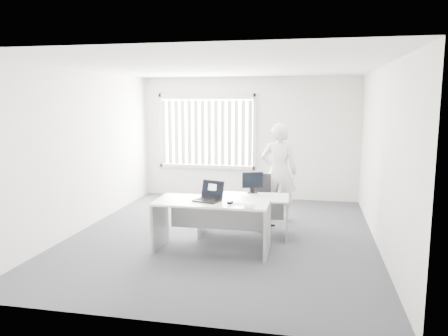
% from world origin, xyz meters
% --- Properties ---
extents(ground, '(6.00, 6.00, 0.00)m').
position_xyz_m(ground, '(0.00, 0.00, 0.00)').
color(ground, '#44454B').
rests_on(ground, ground).
extents(wall_back, '(5.00, 0.02, 2.80)m').
position_xyz_m(wall_back, '(0.00, 3.00, 1.40)').
color(wall_back, silver).
rests_on(wall_back, ground).
extents(wall_front, '(5.00, 0.02, 2.80)m').
position_xyz_m(wall_front, '(0.00, -3.00, 1.40)').
color(wall_front, silver).
rests_on(wall_front, ground).
extents(wall_left, '(0.02, 6.00, 2.80)m').
position_xyz_m(wall_left, '(-2.50, 0.00, 1.40)').
color(wall_left, silver).
rests_on(wall_left, ground).
extents(wall_right, '(0.02, 6.00, 2.80)m').
position_xyz_m(wall_right, '(2.50, 0.00, 1.40)').
color(wall_right, silver).
rests_on(wall_right, ground).
extents(ceiling, '(5.00, 6.00, 0.02)m').
position_xyz_m(ceiling, '(0.00, 0.00, 2.80)').
color(ceiling, silver).
rests_on(ceiling, wall_back).
extents(window, '(2.32, 0.06, 1.76)m').
position_xyz_m(window, '(-1.00, 2.96, 1.55)').
color(window, beige).
rests_on(window, wall_back).
extents(blinds, '(2.20, 0.10, 1.50)m').
position_xyz_m(blinds, '(-1.00, 2.90, 1.52)').
color(blinds, silver).
rests_on(blinds, wall_back).
extents(desk_near, '(1.72, 0.82, 0.78)m').
position_xyz_m(desk_near, '(0.00, -0.77, 0.56)').
color(desk_near, white).
rests_on(desk_near, ground).
extents(desk_far, '(1.52, 0.78, 0.68)m').
position_xyz_m(desk_far, '(0.35, 0.10, 0.49)').
color(desk_far, white).
rests_on(desk_far, ground).
extents(office_chair, '(0.60, 0.60, 0.94)m').
position_xyz_m(office_chair, '(0.51, 0.74, 0.29)').
color(office_chair, black).
rests_on(office_chair, ground).
extents(person, '(0.71, 0.49, 1.86)m').
position_xyz_m(person, '(0.85, 1.16, 0.93)').
color(person, silver).
rests_on(person, ground).
extents(laptop, '(0.46, 0.43, 0.29)m').
position_xyz_m(laptop, '(-0.06, -0.82, 0.93)').
color(laptop, black).
rests_on(laptop, desk_near).
extents(paper_sheet, '(0.32, 0.26, 0.00)m').
position_xyz_m(paper_sheet, '(0.40, -0.91, 0.78)').
color(paper_sheet, white).
rests_on(paper_sheet, desk_near).
extents(mouse, '(0.07, 0.12, 0.05)m').
position_xyz_m(mouse, '(0.30, -0.90, 0.80)').
color(mouse, '#B7B6B9').
rests_on(mouse, paper_sheet).
extents(booklet, '(0.15, 0.20, 0.01)m').
position_xyz_m(booklet, '(0.61, -1.04, 0.78)').
color(booklet, white).
rests_on(booklet, desk_near).
extents(keyboard, '(0.41, 0.17, 0.02)m').
position_xyz_m(keyboard, '(0.51, -0.08, 0.69)').
color(keyboard, black).
rests_on(keyboard, desk_far).
extents(monitor, '(0.38, 0.22, 0.37)m').
position_xyz_m(monitor, '(0.45, 0.37, 0.86)').
color(monitor, black).
rests_on(monitor, desk_far).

